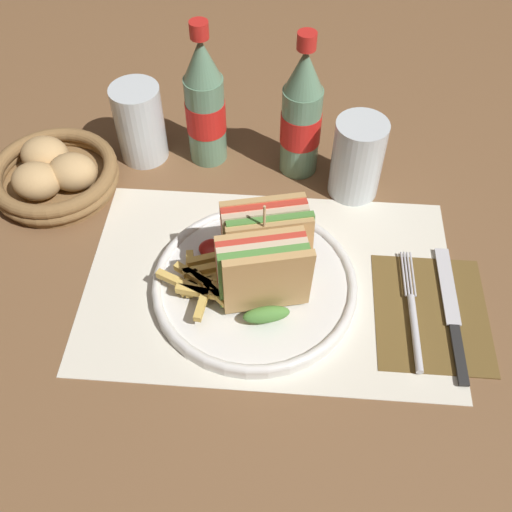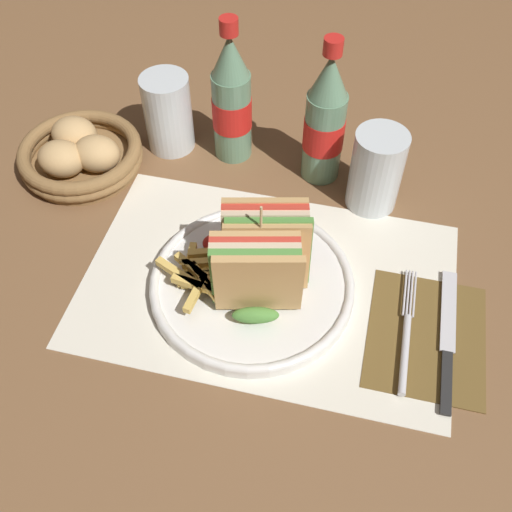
{
  "view_description": "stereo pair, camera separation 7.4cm",
  "coord_description": "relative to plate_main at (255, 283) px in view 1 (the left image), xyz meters",
  "views": [
    {
      "loc": [
        0.02,
        -0.45,
        0.62
      ],
      "look_at": [
        -0.02,
        0.02,
        0.04
      ],
      "focal_mm": 42.0,
      "sensor_mm": 36.0,
      "label": 1
    },
    {
      "loc": [
        0.09,
        -0.44,
        0.62
      ],
      "look_at": [
        -0.02,
        0.02,
        0.04
      ],
      "focal_mm": 42.0,
      "sensor_mm": 36.0,
      "label": 2
    }
  ],
  "objects": [
    {
      "name": "fork",
      "position": [
        0.2,
        -0.04,
        -0.0
      ],
      "size": [
        0.02,
        0.18,
        0.01
      ],
      "rotation": [
        0.0,
        0.0,
        0.01
      ],
      "color": "silver",
      "rests_on": "napkin"
    },
    {
      "name": "club_sandwich",
      "position": [
        0.01,
        -0.01,
        0.06
      ],
      "size": [
        0.11,
        0.13,
        0.13
      ],
      "color": "tan",
      "rests_on": "plate_main"
    },
    {
      "name": "bread_basket",
      "position": [
        -0.3,
        0.16,
        0.02
      ],
      "size": [
        0.18,
        0.18,
        0.06
      ],
      "color": "olive",
      "rests_on": "ground_plane"
    },
    {
      "name": "coke_bottle_far",
      "position": [
        0.05,
        0.23,
        0.08
      ],
      "size": [
        0.06,
        0.06,
        0.22
      ],
      "color": "slate",
      "rests_on": "ground_plane"
    },
    {
      "name": "napkin",
      "position": [
        0.22,
        -0.02,
        -0.01
      ],
      "size": [
        0.14,
        0.17,
        0.0
      ],
      "color": "brown",
      "rests_on": "ground_plane"
    },
    {
      "name": "placemat",
      "position": [
        0.02,
        0.01,
        -0.01
      ],
      "size": [
        0.47,
        0.31,
        0.0
      ],
      "color": "silver",
      "rests_on": "ground_plane"
    },
    {
      "name": "fries_pile",
      "position": [
        -0.07,
        -0.02,
        0.02
      ],
      "size": [
        0.1,
        0.11,
        0.02
      ],
      "color": "#E0B756",
      "rests_on": "plate_main"
    },
    {
      "name": "ketchup_blob",
      "position": [
        -0.06,
        0.04,
        0.02
      ],
      "size": [
        0.04,
        0.03,
        0.01
      ],
      "color": "maroon",
      "rests_on": "plate_main"
    },
    {
      "name": "knife",
      "position": [
        0.24,
        -0.02,
        -0.0
      ],
      "size": [
        0.02,
        0.2,
        0.0
      ],
      "rotation": [
        0.0,
        0.0,
        0.01
      ],
      "color": "black",
      "rests_on": "napkin"
    },
    {
      "name": "ground_plane",
      "position": [
        0.02,
        -0.0,
        -0.01
      ],
      "size": [
        4.0,
        4.0,
        0.0
      ],
      "primitive_type": "plane",
      "color": "brown"
    },
    {
      "name": "glass_far",
      "position": [
        -0.19,
        0.24,
        0.05
      ],
      "size": [
        0.07,
        0.07,
        0.12
      ],
      "color": "silver",
      "rests_on": "ground_plane"
    },
    {
      "name": "glass_near",
      "position": [
        0.13,
        0.19,
        0.04
      ],
      "size": [
        0.07,
        0.07,
        0.12
      ],
      "color": "silver",
      "rests_on": "ground_plane"
    },
    {
      "name": "plate_main",
      "position": [
        0.0,
        0.0,
        0.0
      ],
      "size": [
        0.26,
        0.26,
        0.02
      ],
      "color": "white",
      "rests_on": "ground_plane"
    },
    {
      "name": "coke_bottle_near",
      "position": [
        -0.09,
        0.25,
        0.08
      ],
      "size": [
        0.06,
        0.06,
        0.22
      ],
      "color": "slate",
      "rests_on": "ground_plane"
    }
  ]
}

